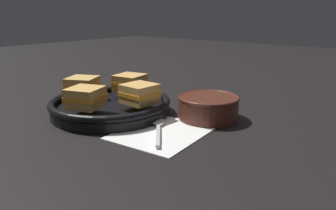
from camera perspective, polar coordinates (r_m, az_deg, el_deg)
ground_plane at (r=0.80m, az=-1.94°, el=-2.68°), size 4.00×4.00×0.00m
napkin at (r=0.72m, az=-1.06°, el=-4.75°), size 0.22×0.19×0.00m
soup_bowl at (r=0.80m, az=7.04°, el=-0.17°), size 0.15×0.15×0.06m
spoon at (r=0.74m, az=-1.69°, el=-3.52°), size 0.15×0.13×0.01m
skillet at (r=0.85m, az=-9.98°, el=-0.18°), size 0.31×0.31×0.04m
sandwich_near_left at (r=0.79m, az=-4.98°, el=2.00°), size 0.08×0.08×0.05m
sandwich_near_right at (r=0.91m, az=-6.64°, el=3.85°), size 0.09×0.09×0.05m
sandwich_far_left at (r=0.90m, az=-14.64°, el=3.25°), size 0.10×0.10×0.05m
sandwich_far_right at (r=0.78m, az=-14.20°, el=1.29°), size 0.10×0.10×0.05m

